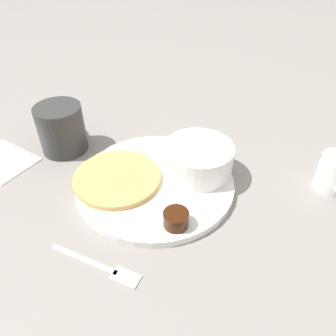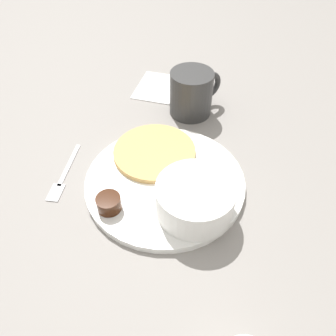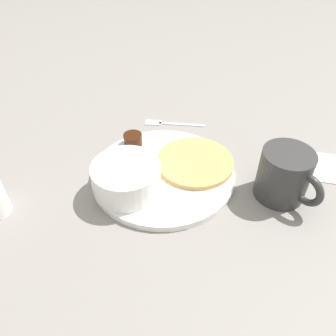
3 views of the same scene
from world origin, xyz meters
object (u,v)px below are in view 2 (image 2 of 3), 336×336
Objects in this scene: plate at (165,181)px; bowl at (195,198)px; coffee_mug at (192,93)px; fork at (63,178)px.

plate is 0.08m from bowl.
bowl is 1.04× the size of coffee_mug.
coffee_mug is at bearing 13.32° from plate.
plate is at bearing -166.68° from coffee_mug.
plate is 2.02× the size of fork.
plate is 0.17m from fork.
fork is (-0.04, 0.22, -0.04)m from bowl.
plate is 2.26× the size of bowl.
bowl is at bearing -116.41° from plate.
bowl reaches higher than plate.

